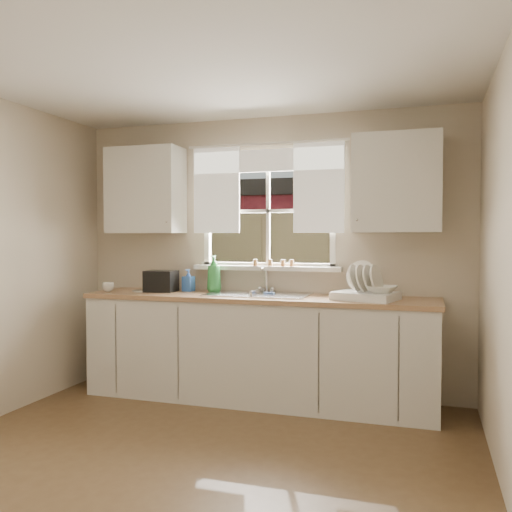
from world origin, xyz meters
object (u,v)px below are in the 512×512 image
(dish_rack, at_px, (365,291))
(black_appliance, at_px, (161,281))
(soap_bottle_a, at_px, (214,274))
(cup, at_px, (108,287))

(dish_rack, distance_m, black_appliance, 1.86)
(soap_bottle_a, relative_size, cup, 3.10)
(cup, xyz_separation_m, black_appliance, (0.46, 0.15, 0.05))
(soap_bottle_a, bearing_deg, black_appliance, -162.55)
(cup, bearing_deg, soap_bottle_a, -7.49)
(soap_bottle_a, distance_m, cup, 0.98)
(dish_rack, bearing_deg, soap_bottle_a, 171.90)
(dish_rack, relative_size, soap_bottle_a, 1.64)
(dish_rack, relative_size, black_appliance, 2.09)
(cup, bearing_deg, black_appliance, -5.04)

